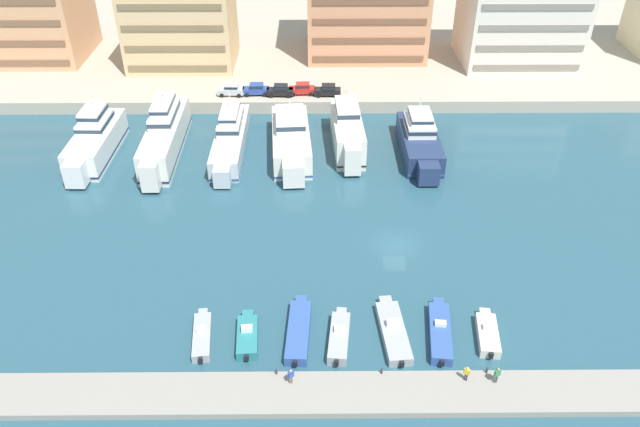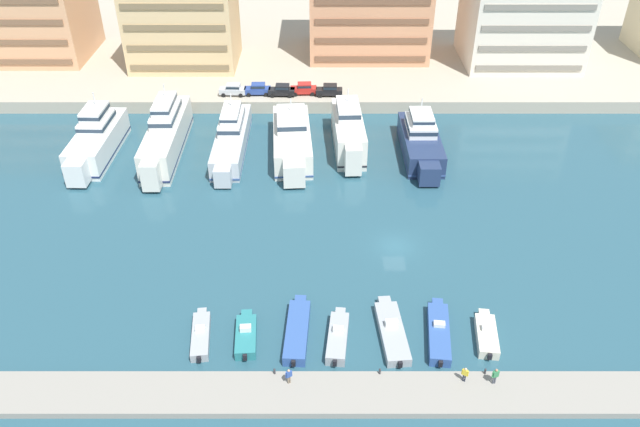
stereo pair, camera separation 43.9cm
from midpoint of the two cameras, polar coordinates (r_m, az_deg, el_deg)
name	(u,v)px [view 1 (the left image)]	position (r m, az deg, el deg)	size (l,w,h in m)	color
ground_plane	(396,246)	(69.91, 6.76, -2.95)	(400.00, 400.00, 0.00)	#285160
quay_promenade	(359,33)	(130.44, 3.52, 16.18)	(180.00, 70.00, 1.93)	#ADA38E
pier_dock	(422,394)	(55.01, 9.11, -15.95)	(120.00, 4.40, 0.63)	gray
yacht_white_far_left	(95,140)	(90.62, -20.01, 6.31)	(5.01, 17.54, 8.28)	white
yacht_ivory_left	(165,135)	(88.55, -14.15, 6.97)	(4.17, 21.34, 8.91)	silver
yacht_silver_mid_left	(230,137)	(87.79, -8.34, 6.93)	(3.91, 20.40, 7.33)	silver
yacht_ivory_center_left	(291,139)	(86.11, -2.81, 6.80)	(6.05, 18.84, 7.08)	silver
yacht_ivory_center	(347,131)	(87.22, 2.37, 7.52)	(4.55, 16.54, 7.96)	silver
yacht_navy_center_right	(420,141)	(86.89, 8.96, 6.60)	(4.92, 17.00, 7.44)	navy
motorboat_grey_far_left	(202,336)	(59.62, -10.94, -10.91)	(2.16, 6.53, 1.27)	#9EA3A8
motorboat_teal_left	(247,336)	(58.91, -6.87, -11.02)	(2.19, 6.00, 1.53)	teal
motorboat_blue_mid_left	(299,331)	(58.98, -2.18, -10.65)	(2.39, 8.67, 1.05)	#33569E
motorboat_grey_center_left	(339,337)	(58.39, 1.55, -11.20)	(2.33, 6.91, 1.50)	#9EA3A8
motorboat_grey_center	(393,331)	(59.34, 6.48, -10.61)	(2.81, 8.76, 1.53)	#9EA3A8
motorboat_blue_center_right	(440,331)	(59.86, 10.70, -10.56)	(2.73, 8.33, 1.43)	#33569E
motorboat_cream_mid_right	(488,334)	(60.66, 14.87, -10.57)	(2.38, 6.03, 1.41)	beige
car_silver_far_left	(231,89)	(100.17, -8.25, 11.16)	(4.17, 2.06, 1.80)	#B7BCC1
car_blue_left	(256,89)	(99.91, -5.99, 11.27)	(4.14, 1.99, 1.80)	#28428E
car_black_mid_left	(280,90)	(99.23, -3.78, 11.21)	(4.16, 2.04, 1.80)	black
car_red_center_left	(302,88)	(99.64, -1.76, 11.37)	(4.17, 2.07, 1.80)	red
car_black_center	(328,90)	(99.10, 0.59, 11.25)	(4.15, 2.03, 1.80)	black
apartment_block_far_left	(19,7)	(124.39, -25.87, 16.65)	(21.33, 16.20, 19.14)	tan
apartment_block_left	(179,14)	(111.96, -12.85, 17.39)	(18.08, 13.36, 19.04)	#E0BC84
apartment_block_center_left	(521,11)	(115.95, 17.82, 17.19)	(19.45, 15.73, 18.89)	silver
pedestrian_near_edge	(291,375)	(54.00, -2.92, -14.56)	(0.57, 0.40, 1.63)	#7A6B56
pedestrian_mid_deck	(467,373)	(55.51, 13.04, -13.99)	(0.54, 0.41, 1.59)	#282D3D
pedestrian_far_side	(497,374)	(55.89, 15.67, -13.94)	(0.66, 0.36, 1.76)	#4C515B
bollard_west	(276,371)	(55.21, -4.24, -14.19)	(0.20, 0.20, 0.61)	#2D2D33
bollard_west_mid	(382,371)	(55.35, 5.43, -14.11)	(0.20, 0.20, 0.61)	#2D2D33
bollard_east_mid	(487,370)	(56.94, 14.79, -13.67)	(0.20, 0.20, 0.61)	#2D2D33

